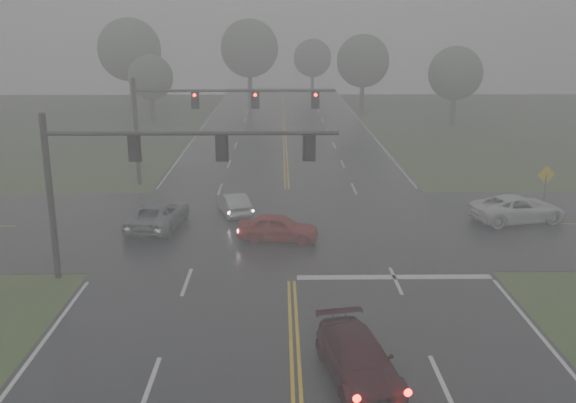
{
  "coord_description": "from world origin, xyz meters",
  "views": [
    {
      "loc": [
        -0.49,
        -11.64,
        10.7
      ],
      "look_at": [
        -0.12,
        16.0,
        3.03
      ],
      "focal_mm": 40.0,
      "sensor_mm": 36.0,
      "label": 1
    }
  ],
  "objects_px": {
    "sedan_silver": "(234,214)",
    "car_grey": "(159,228)",
    "pickup_white": "(516,221)",
    "sedan_red": "(278,241)",
    "sedan_maroon": "(357,379)",
    "signal_gantry_near": "(137,165)",
    "signal_gantry_far": "(198,110)"
  },
  "relations": [
    {
      "from": "sedan_silver",
      "to": "car_grey",
      "type": "xyz_separation_m",
      "value": [
        -3.89,
        -2.6,
        0.0
      ]
    },
    {
      "from": "sedan_silver",
      "to": "signal_gantry_far",
      "type": "xyz_separation_m",
      "value": [
        -2.76,
        7.34,
        5.13
      ]
    },
    {
      "from": "sedan_silver",
      "to": "car_grey",
      "type": "distance_m",
      "value": 4.68
    },
    {
      "from": "car_grey",
      "to": "pickup_white",
      "type": "xyz_separation_m",
      "value": [
        19.9,
        0.89,
        0.0
      ]
    },
    {
      "from": "sedan_maroon",
      "to": "sedan_red",
      "type": "distance_m",
      "value": 13.48
    },
    {
      "from": "car_grey",
      "to": "signal_gantry_near",
      "type": "distance_m",
      "value": 8.67
    },
    {
      "from": "sedan_silver",
      "to": "signal_gantry_far",
      "type": "distance_m",
      "value": 9.37
    },
    {
      "from": "pickup_white",
      "to": "signal_gantry_far",
      "type": "height_order",
      "value": "signal_gantry_far"
    },
    {
      "from": "car_grey",
      "to": "signal_gantry_near",
      "type": "relative_size",
      "value": 0.43
    },
    {
      "from": "sedan_red",
      "to": "car_grey",
      "type": "bearing_deg",
      "value": 78.78
    },
    {
      "from": "sedan_silver",
      "to": "pickup_white",
      "type": "height_order",
      "value": "pickup_white"
    },
    {
      "from": "signal_gantry_near",
      "to": "signal_gantry_far",
      "type": "height_order",
      "value": "signal_gantry_far"
    },
    {
      "from": "sedan_silver",
      "to": "pickup_white",
      "type": "distance_m",
      "value": 16.1
    },
    {
      "from": "sedan_red",
      "to": "sedan_silver",
      "type": "xyz_separation_m",
      "value": [
        -2.62,
        4.87,
        0.0
      ]
    },
    {
      "from": "sedan_maroon",
      "to": "signal_gantry_near",
      "type": "distance_m",
      "value": 12.95
    },
    {
      "from": "sedan_red",
      "to": "sedan_silver",
      "type": "distance_m",
      "value": 5.53
    },
    {
      "from": "sedan_red",
      "to": "car_grey",
      "type": "distance_m",
      "value": 6.9
    },
    {
      "from": "car_grey",
      "to": "signal_gantry_far",
      "type": "relative_size",
      "value": 0.39
    },
    {
      "from": "sedan_silver",
      "to": "car_grey",
      "type": "bearing_deg",
      "value": 16.09
    },
    {
      "from": "sedan_silver",
      "to": "signal_gantry_near",
      "type": "height_order",
      "value": "signal_gantry_near"
    },
    {
      "from": "pickup_white",
      "to": "signal_gantry_far",
      "type": "relative_size",
      "value": 0.39
    },
    {
      "from": "sedan_maroon",
      "to": "pickup_white",
      "type": "height_order",
      "value": "pickup_white"
    },
    {
      "from": "sedan_maroon",
      "to": "sedan_red",
      "type": "height_order",
      "value": "sedan_red"
    },
    {
      "from": "sedan_silver",
      "to": "signal_gantry_near",
      "type": "distance_m",
      "value": 11.34
    },
    {
      "from": "sedan_silver",
      "to": "signal_gantry_far",
      "type": "relative_size",
      "value": 0.28
    },
    {
      "from": "pickup_white",
      "to": "sedan_red",
      "type": "bearing_deg",
      "value": 91.0
    },
    {
      "from": "pickup_white",
      "to": "signal_gantry_near",
      "type": "distance_m",
      "value": 21.43
    },
    {
      "from": "signal_gantry_near",
      "to": "car_grey",
      "type": "bearing_deg",
      "value": 95.13
    },
    {
      "from": "signal_gantry_far",
      "to": "pickup_white",
      "type": "bearing_deg",
      "value": -25.75
    },
    {
      "from": "car_grey",
      "to": "signal_gantry_near",
      "type": "bearing_deg",
      "value": 102.24
    },
    {
      "from": "sedan_maroon",
      "to": "car_grey",
      "type": "height_order",
      "value": "car_grey"
    },
    {
      "from": "sedan_silver",
      "to": "car_grey",
      "type": "height_order",
      "value": "car_grey"
    }
  ]
}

